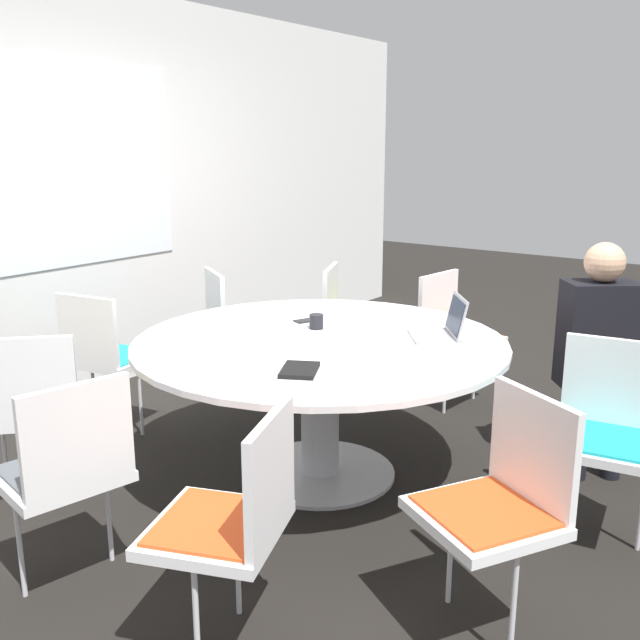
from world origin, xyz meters
name	(u,v)px	position (x,y,z in m)	size (l,w,h in m)	color
ground_plane	(320,474)	(0.00, 0.00, 0.00)	(16.00, 16.00, 0.00)	black
wall_back	(61,197)	(0.00, 2.09, 1.35)	(8.00, 0.07, 2.70)	silver
conference_table	(320,366)	(0.00, 0.00, 0.60)	(1.87, 1.87, 0.74)	#B7B7BC
chair_0	(633,371)	(1.09, -1.25, 0.52)	(0.60, 0.61, 0.87)	white
chair_1	(454,328)	(1.36, -0.08, 0.52)	(0.48, 0.47, 0.87)	white
chair_2	(349,317)	(1.20, 0.64, 0.52)	(0.58, 0.57, 0.87)	white
chair_3	(234,321)	(0.65, 1.20, 0.52)	(0.59, 0.59, 0.87)	white
chair_4	(105,350)	(-0.31, 1.33, 0.52)	(0.49, 0.51, 0.87)	white
chair_5	(36,402)	(-1.04, 0.88, 0.52)	(0.61, 0.61, 0.87)	white
chair_6	(66,463)	(-1.35, 0.20, 0.52)	(0.51, 0.50, 0.87)	white
chair_7	(234,512)	(-1.24, -0.56, 0.52)	(0.56, 0.55, 0.87)	white
chair_8	(501,494)	(-0.61, -1.22, 0.52)	(0.58, 0.59, 0.87)	white
chair_9	(606,423)	(0.27, -1.34, 0.52)	(0.48, 0.50, 0.87)	white
person_0	(598,341)	(0.88, -1.12, 0.71)	(0.40, 0.42, 1.22)	black
laptop	(443,328)	(0.39, -0.49, 0.79)	(0.38, 0.37, 0.21)	#99999E
spiral_notebook	(300,370)	(-0.48, -0.24, 0.75)	(0.26, 0.23, 0.02)	black
coffee_cup	(316,322)	(0.16, 0.14, 0.78)	(0.08, 0.08, 0.08)	black
cell_phone	(307,320)	(0.26, 0.28, 0.74)	(0.16, 0.12, 0.01)	black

